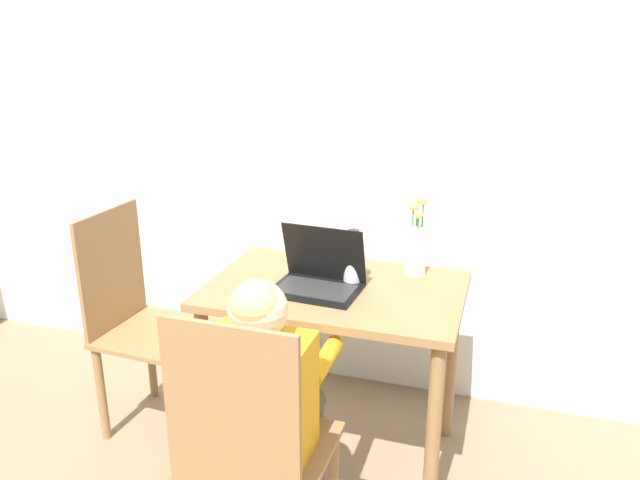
% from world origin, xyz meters
% --- Properties ---
extents(wall_back, '(6.40, 0.05, 2.50)m').
position_xyz_m(wall_back, '(0.00, 2.23, 1.25)').
color(wall_back, white).
rests_on(wall_back, ground_plane).
extents(dining_table, '(0.94, 0.62, 0.73)m').
position_xyz_m(dining_table, '(0.08, 1.63, 0.61)').
color(dining_table, olive).
rests_on(dining_table, ground_plane).
extents(chair_occupied, '(0.40, 0.40, 0.94)m').
position_xyz_m(chair_occupied, '(0.03, 0.95, 0.48)').
color(chair_occupied, olive).
rests_on(chair_occupied, ground_plane).
extents(chair_spare, '(0.42, 0.42, 0.94)m').
position_xyz_m(chair_spare, '(-0.75, 1.59, 0.48)').
color(chair_spare, olive).
rests_on(chair_spare, ground_plane).
extents(person_seated, '(0.31, 0.42, 0.99)m').
position_xyz_m(person_seated, '(0.03, 1.08, 0.62)').
color(person_seated, orange).
rests_on(person_seated, ground_plane).
extents(laptop, '(0.33, 0.25, 0.23)m').
position_xyz_m(laptop, '(0.03, 1.60, 0.78)').
color(laptop, black).
rests_on(laptop, dining_table).
extents(flower_vase, '(0.08, 0.08, 0.31)m').
position_xyz_m(flower_vase, '(0.34, 1.84, 0.85)').
color(flower_vase, silver).
rests_on(flower_vase, dining_table).
extents(water_bottle, '(0.07, 0.07, 0.21)m').
position_xyz_m(water_bottle, '(0.13, 1.68, 0.82)').
color(water_bottle, silver).
rests_on(water_bottle, dining_table).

